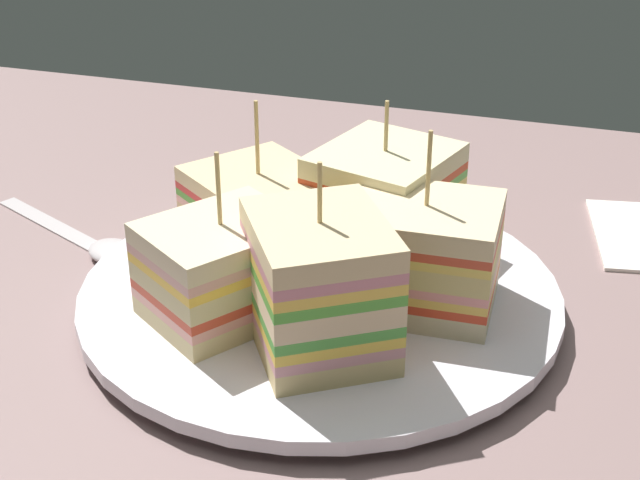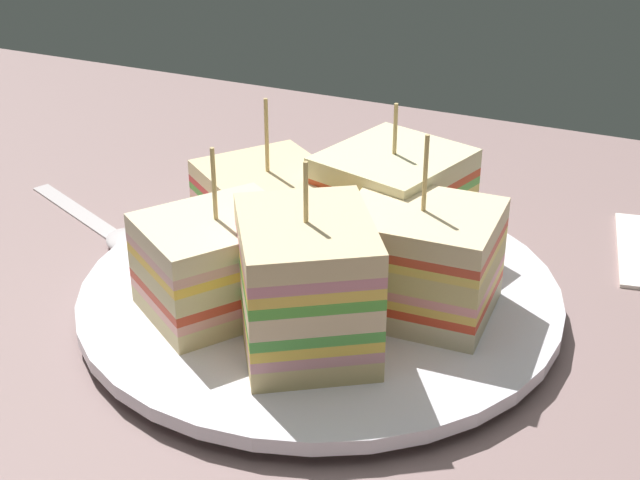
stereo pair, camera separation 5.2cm
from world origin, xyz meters
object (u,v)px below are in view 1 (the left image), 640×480
object	(u,v)px
sandwich_wedge_3	(260,212)
sandwich_wedge_4	(224,269)
sandwich_wedge_2	(383,202)
chip_pile	(348,274)
plate	(320,295)
spoon	(99,245)
sandwich_wedge_1	(421,259)
sandwich_wedge_0	(320,285)

from	to	relation	value
sandwich_wedge_3	sandwich_wedge_4	world-z (taller)	sandwich_wedge_3
sandwich_wedge_2	sandwich_wedge_4	size ratio (longest dim) A/B	0.95
sandwich_wedge_3	chip_pile	distance (cm)	7.70
plate	spoon	size ratio (longest dim) A/B	1.91
sandwich_wedge_1	chip_pile	bearing A→B (deg)	-1.86
sandwich_wedge_0	chip_pile	xyz separation A→B (cm)	(-0.02, -5.20, -2.16)
sandwich_wedge_0	sandwich_wedge_4	distance (cm)	6.04
sandwich_wedge_3	spoon	bearing A→B (deg)	-138.53
sandwich_wedge_4	chip_pile	size ratio (longest dim) A/B	1.44
spoon	sandwich_wedge_4	bearing A→B (deg)	-4.85
sandwich_wedge_0	spoon	size ratio (longest dim) A/B	0.71
sandwich_wedge_4	sandwich_wedge_2	bearing A→B (deg)	0.99
sandwich_wedge_3	sandwich_wedge_0	bearing A→B (deg)	-16.50
plate	sandwich_wedge_2	xyz separation A→B (cm)	(-2.28, -5.42, 3.84)
sandwich_wedge_1	chip_pile	size ratio (longest dim) A/B	1.45
chip_pile	spoon	distance (cm)	17.94
sandwich_wedge_4	chip_pile	bearing A→B (deg)	-22.52
sandwich_wedge_3	spoon	size ratio (longest dim) A/B	0.73
sandwich_wedge_4	plate	bearing A→B (deg)	-9.50
sandwich_wedge_3	chip_pile	world-z (taller)	sandwich_wedge_3
sandwich_wedge_0	sandwich_wedge_3	bearing A→B (deg)	3.84
chip_pile	sandwich_wedge_2	bearing A→B (deg)	-94.89
sandwich_wedge_2	chip_pile	world-z (taller)	sandwich_wedge_2
plate	sandwich_wedge_2	bearing A→B (deg)	-112.83
sandwich_wedge_2	sandwich_wedge_1	bearing A→B (deg)	47.87
sandwich_wedge_2	sandwich_wedge_4	world-z (taller)	sandwich_wedge_2
plate	spoon	world-z (taller)	plate
sandwich_wedge_0	sandwich_wedge_1	bearing A→B (deg)	-71.11
sandwich_wedge_3	sandwich_wedge_1	bearing A→B (deg)	17.82
sandwich_wedge_1	sandwich_wedge_2	world-z (taller)	sandwich_wedge_1
plate	sandwich_wedge_1	xyz separation A→B (cm)	(-5.86, 0.41, 3.57)
spoon	plate	bearing A→B (deg)	16.06
sandwich_wedge_2	sandwich_wedge_3	bearing A→B (deg)	-57.06
sandwich_wedge_0	spoon	distance (cm)	19.81
chip_pile	plate	bearing A→B (deg)	-13.18
sandwich_wedge_2	spoon	size ratio (longest dim) A/B	0.67
spoon	sandwich_wedge_0	bearing A→B (deg)	0.13
sandwich_wedge_1	sandwich_wedge_4	size ratio (longest dim) A/B	1.01
sandwich_wedge_0	sandwich_wedge_1	xyz separation A→B (cm)	(-4.10, -5.21, -0.51)
sandwich_wedge_4	sandwich_wedge_3	bearing A→B (deg)	40.46
sandwich_wedge_3	sandwich_wedge_4	bearing A→B (deg)	-47.05
sandwich_wedge_1	sandwich_wedge_2	distance (cm)	6.84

